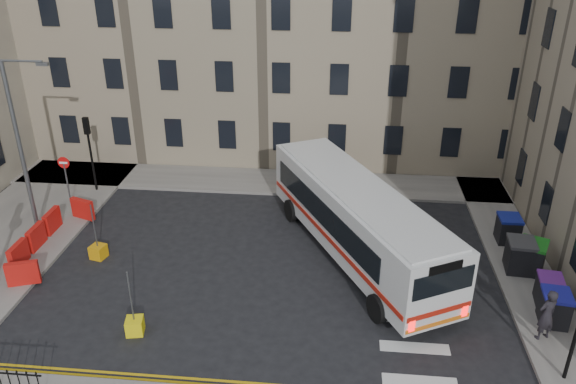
% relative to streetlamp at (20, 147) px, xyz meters
% --- Properties ---
extents(ground, '(120.00, 120.00, 0.00)m').
position_rel_streetlamp_xyz_m(ground, '(13.00, -2.00, -4.34)').
color(ground, black).
rests_on(ground, ground).
extents(pavement_north, '(36.00, 3.20, 0.15)m').
position_rel_streetlamp_xyz_m(pavement_north, '(7.00, 6.60, -4.26)').
color(pavement_north, slate).
rests_on(pavement_north, ground).
extents(pavement_east, '(2.40, 26.00, 0.15)m').
position_rel_streetlamp_xyz_m(pavement_east, '(22.00, 2.00, -4.26)').
color(pavement_east, slate).
rests_on(pavement_east, ground).
extents(pavement_west, '(6.00, 22.00, 0.15)m').
position_rel_streetlamp_xyz_m(pavement_west, '(-1.00, -1.00, -4.26)').
color(pavement_west, slate).
rests_on(pavement_west, ground).
extents(terrace_north, '(38.30, 10.80, 17.20)m').
position_rel_streetlamp_xyz_m(terrace_north, '(6.00, 13.50, 4.28)').
color(terrace_north, gray).
rests_on(terrace_north, ground).
extents(traffic_light_nw, '(0.28, 0.22, 4.10)m').
position_rel_streetlamp_xyz_m(traffic_light_nw, '(1.00, 4.50, -1.47)').
color(traffic_light_nw, black).
rests_on(traffic_light_nw, pavement_west).
extents(streetlamp, '(0.50, 0.22, 8.14)m').
position_rel_streetlamp_xyz_m(streetlamp, '(0.00, 0.00, 0.00)').
color(streetlamp, '#595B5E').
rests_on(streetlamp, pavement_west).
extents(no_entry_north, '(0.60, 0.08, 3.00)m').
position_rel_streetlamp_xyz_m(no_entry_north, '(0.50, 2.50, -2.26)').
color(no_entry_north, '#595B5E').
rests_on(no_entry_north, pavement_west).
extents(roadworks_barriers, '(1.66, 6.26, 1.00)m').
position_rel_streetlamp_xyz_m(roadworks_barriers, '(1.16, -1.50, -3.69)').
color(roadworks_barriers, red).
rests_on(roadworks_barriers, pavement_west).
extents(bus, '(8.03, 11.94, 3.29)m').
position_rel_streetlamp_xyz_m(bus, '(14.95, -0.61, -2.44)').
color(bus, silver).
rests_on(bus, ground).
extents(wheelie_bin_a, '(1.11, 1.24, 1.25)m').
position_rel_streetlamp_xyz_m(wheelie_bin_a, '(22.08, -4.66, -3.56)').
color(wheelie_bin_a, black).
rests_on(wheelie_bin_a, pavement_east).
extents(wheelie_bin_b, '(1.02, 1.14, 1.13)m').
position_rel_streetlamp_xyz_m(wheelie_bin_b, '(22.25, -3.46, -3.62)').
color(wheelie_bin_b, black).
rests_on(wheelie_bin_b, pavement_east).
extents(wheelie_bin_c, '(1.46, 1.54, 1.34)m').
position_rel_streetlamp_xyz_m(wheelie_bin_c, '(22.22, -1.27, -3.51)').
color(wheelie_bin_c, black).
rests_on(wheelie_bin_c, pavement_east).
extents(wheelie_bin_d, '(1.19, 1.34, 1.38)m').
position_rel_streetlamp_xyz_m(wheelie_bin_d, '(21.75, -1.26, -3.49)').
color(wheelie_bin_d, black).
rests_on(wheelie_bin_d, pavement_east).
extents(wheelie_bin_e, '(0.98, 1.13, 1.23)m').
position_rel_streetlamp_xyz_m(wheelie_bin_e, '(21.87, 1.11, -3.56)').
color(wheelie_bin_e, black).
rests_on(wheelie_bin_e, pavement_east).
extents(pedestrian, '(0.86, 0.74, 1.98)m').
position_rel_streetlamp_xyz_m(pedestrian, '(21.45, -5.59, -3.20)').
color(pedestrian, black).
rests_on(pedestrian, pavement_east).
extents(bollard_yellow, '(0.73, 0.73, 0.60)m').
position_rel_streetlamp_xyz_m(bollard_yellow, '(3.78, -1.89, -4.04)').
color(bollard_yellow, orange).
rests_on(bollard_yellow, ground).
extents(bollard_chevron, '(0.70, 0.70, 0.60)m').
position_rel_streetlamp_xyz_m(bollard_chevron, '(7.09, -6.59, -4.04)').
color(bollard_chevron, yellow).
rests_on(bollard_chevron, ground).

